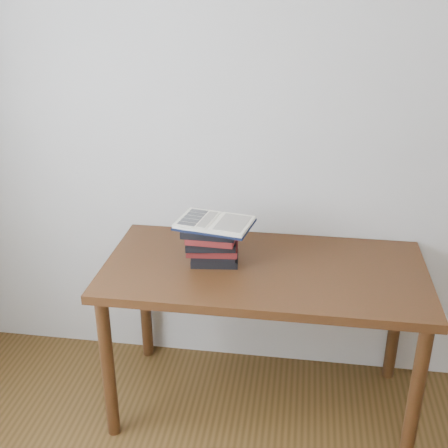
# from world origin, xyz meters

# --- Properties ---
(room_shell) EXTENTS (3.54, 3.54, 2.62)m
(room_shell) POSITION_xyz_m (-0.08, 0.01, 1.63)
(room_shell) COLOR beige
(room_shell) RESTS_ON ground
(desk) EXTENTS (1.45, 0.72, 0.78)m
(desk) POSITION_xyz_m (-0.09, 1.38, 0.68)
(desk) COLOR #472111
(desk) RESTS_ON ground
(book_stack) EXTENTS (0.25, 0.20, 0.18)m
(book_stack) POSITION_xyz_m (-0.33, 1.38, 0.87)
(book_stack) COLOR black
(book_stack) RESTS_ON desk
(open_book) EXTENTS (0.36, 0.28, 0.03)m
(open_book) POSITION_xyz_m (-0.32, 1.40, 0.97)
(open_book) COLOR black
(open_book) RESTS_ON book_stack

